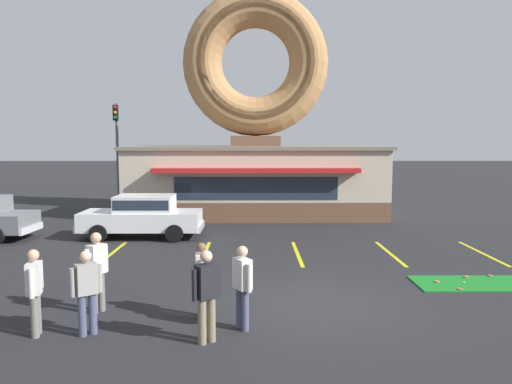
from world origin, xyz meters
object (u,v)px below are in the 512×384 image
object	(u,v)px
pedestrian_beanie_man	(97,268)
traffic_light_pole	(117,139)
pedestrian_crossing_woman	(35,288)
pedestrian_clipboard_woman	(206,292)
pedestrian_blue_sweater_man	(202,277)
trash_bin	(126,212)
pedestrian_leather_jacket_man	(242,283)
pedestrian_hooded_kid	(87,289)
car_white	(143,215)
golf_ball	(464,282)

from	to	relation	value
pedestrian_beanie_man	traffic_light_pole	world-z (taller)	traffic_light_pole
pedestrian_beanie_man	pedestrian_crossing_woman	size ratio (longest dim) A/B	1.05
pedestrian_clipboard_woman	pedestrian_blue_sweater_man	bearing A→B (deg)	99.59
trash_bin	pedestrian_clipboard_woman	bearing A→B (deg)	-70.07
pedestrian_leather_jacket_man	pedestrian_beanie_man	world-z (taller)	pedestrian_beanie_man
pedestrian_crossing_woman	traffic_light_pole	world-z (taller)	traffic_light_pole
pedestrian_blue_sweater_man	pedestrian_leather_jacket_man	bearing A→B (deg)	-37.57
pedestrian_hooded_kid	pedestrian_leather_jacket_man	distance (m)	2.90
pedestrian_leather_jacket_man	car_white	bearing A→B (deg)	113.07
pedestrian_hooded_kid	pedestrian_clipboard_woman	size ratio (longest dim) A/B	0.95
pedestrian_blue_sweater_man	traffic_light_pole	xyz separation A→B (m)	(-6.89, 19.38, 2.85)
pedestrian_beanie_man	pedestrian_crossing_woman	world-z (taller)	pedestrian_beanie_man
golf_ball	pedestrian_beanie_man	world-z (taller)	pedestrian_beanie_man
pedestrian_hooded_kid	pedestrian_leather_jacket_man	world-z (taller)	pedestrian_leather_jacket_man
golf_ball	pedestrian_hooded_kid	world-z (taller)	pedestrian_hooded_kid
pedestrian_clipboard_woman	pedestrian_crossing_woman	xyz separation A→B (m)	(-3.22, 0.36, -0.04)
golf_ball	pedestrian_beanie_man	xyz separation A→B (m)	(-8.64, -2.00, 0.91)
golf_ball	pedestrian_leather_jacket_man	xyz separation A→B (m)	(-5.56, -2.97, 0.85)
golf_ball	pedestrian_clipboard_woman	xyz separation A→B (m)	(-6.18, -3.62, 0.89)
traffic_light_pole	pedestrian_leather_jacket_man	bearing A→B (deg)	-68.88
pedestrian_clipboard_woman	pedestrian_crossing_woman	bearing A→B (deg)	173.61
pedestrian_hooded_kid	car_white	bearing A→B (deg)	96.19
pedestrian_blue_sweater_man	pedestrian_hooded_kid	size ratio (longest dim) A/B	0.97
car_white	pedestrian_crossing_woman	xyz separation A→B (m)	(0.07, -9.49, 0.03)
pedestrian_clipboard_woman	trash_bin	world-z (taller)	pedestrian_clipboard_woman
golf_ball	car_white	xyz separation A→B (m)	(-9.47, 6.22, 0.82)
pedestrian_leather_jacket_man	pedestrian_crossing_woman	xyz separation A→B (m)	(-3.84, -0.29, 0.00)
pedestrian_hooded_kid	traffic_light_pole	distance (m)	21.07
pedestrian_blue_sweater_man	pedestrian_crossing_woman	distance (m)	3.14
car_white	trash_bin	bearing A→B (deg)	114.22
pedestrian_blue_sweater_man	pedestrian_beanie_man	size ratio (longest dim) A/B	0.91
pedestrian_blue_sweater_man	trash_bin	distance (m)	12.60
pedestrian_clipboard_woman	pedestrian_beanie_man	xyz separation A→B (m)	(-2.46, 1.63, 0.01)
trash_bin	pedestrian_beanie_man	bearing A→B (deg)	-78.74
pedestrian_beanie_man	car_white	bearing A→B (deg)	95.78
pedestrian_clipboard_woman	pedestrian_crossing_woman	world-z (taller)	pedestrian_clipboard_woman
pedestrian_clipboard_woman	pedestrian_crossing_woman	size ratio (longest dim) A/B	1.04
pedestrian_hooded_kid	traffic_light_pole	xyz separation A→B (m)	(-4.85, 20.31, 2.82)
car_white	pedestrian_beanie_man	world-z (taller)	pedestrian_beanie_man
car_white	pedestrian_hooded_kid	bearing A→B (deg)	-83.81
car_white	pedestrian_beanie_man	size ratio (longest dim) A/B	2.66
pedestrian_beanie_man	pedestrian_crossing_woman	bearing A→B (deg)	-120.98
car_white	pedestrian_leather_jacket_man	distance (m)	9.99
pedestrian_hooded_kid	pedestrian_clipboard_woman	xyz separation A→B (m)	(2.26, -0.38, 0.06)
pedestrian_clipboard_woman	pedestrian_beanie_man	size ratio (longest dim) A/B	0.99
pedestrian_blue_sweater_man	pedestrian_leather_jacket_man	distance (m)	1.07
golf_ball	car_white	bearing A→B (deg)	146.70
car_white	trash_bin	distance (m)	3.54
trash_bin	pedestrian_hooded_kid	bearing A→B (deg)	-78.97
pedestrian_crossing_woman	trash_bin	xyz separation A→B (m)	(-1.52, 12.69, -0.41)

